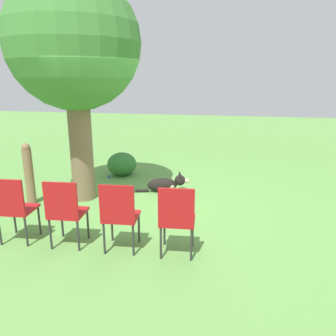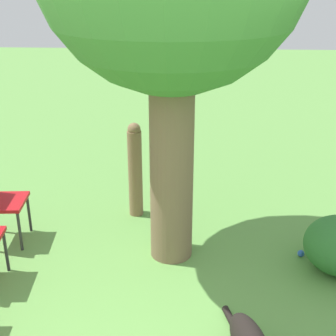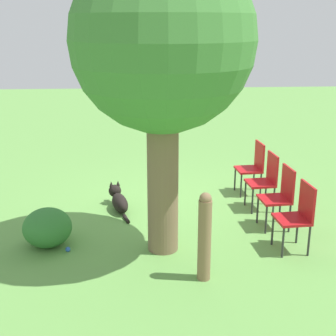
% 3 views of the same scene
% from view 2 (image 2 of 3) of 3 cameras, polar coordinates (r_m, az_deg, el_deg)
% --- Properties ---
extents(fence_post, '(0.16, 0.16, 1.11)m').
position_cam_2_polar(fence_post, '(5.29, -4.02, -0.18)').
color(fence_post, '#846647').
rests_on(fence_post, ground_plane).
extents(tennis_ball, '(0.07, 0.07, 0.07)m').
position_cam_2_polar(tennis_ball, '(4.91, 15.90, -9.98)').
color(tennis_ball, blue).
rests_on(tennis_ball, ground_plane).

